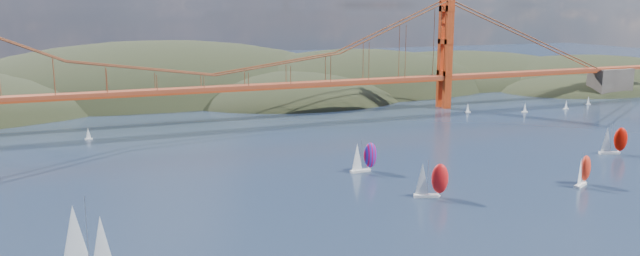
% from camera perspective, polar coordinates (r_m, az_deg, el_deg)
% --- Properties ---
extents(headlands, '(725.00, 225.00, 96.00)m').
position_cam_1_polar(headlands, '(390.65, -6.23, 1.57)').
color(headlands, black).
rests_on(headlands, ground).
extents(bridge, '(552.00, 12.00, 55.00)m').
position_cam_1_polar(bridge, '(279.31, -10.13, 6.88)').
color(bridge, '#993C1E').
rests_on(bridge, ground).
extents(sloop_navy, '(10.16, 5.74, 15.83)m').
position_cam_1_polar(sloop_navy, '(133.01, -20.88, -9.51)').
color(sloop_navy, black).
rests_on(sloop_navy, ground).
extents(racer_0, '(9.68, 6.50, 10.83)m').
position_cam_1_polar(racer_0, '(175.11, 10.08, -4.64)').
color(racer_0, white).
rests_on(racer_0, ground).
extents(racer_1, '(8.79, 6.44, 9.89)m').
position_cam_1_polar(racer_1, '(198.97, 22.90, -3.58)').
color(racer_1, white).
rests_on(racer_1, ground).
extents(racer_2, '(9.77, 6.67, 10.93)m').
position_cam_1_polar(racer_2, '(245.31, 25.24, -0.99)').
color(racer_2, white).
rests_on(racer_2, ground).
extents(racer_rwb, '(9.22, 3.80, 10.56)m').
position_cam_1_polar(racer_rwb, '(198.95, 3.99, -2.61)').
color(racer_rwb, silver).
rests_on(racer_rwb, ground).
extents(distant_boat_3, '(3.00, 2.00, 4.70)m').
position_cam_1_polar(distant_boat_3, '(262.61, -20.43, -0.49)').
color(distant_boat_3, silver).
rests_on(distant_boat_3, ground).
extents(distant_boat_4, '(3.00, 2.00, 4.70)m').
position_cam_1_polar(distant_boat_4, '(316.86, 13.36, 1.81)').
color(distant_boat_4, silver).
rests_on(distant_boat_4, ground).
extents(distant_boat_5, '(3.00, 2.00, 4.70)m').
position_cam_1_polar(distant_boat_5, '(325.54, 18.23, 1.79)').
color(distant_boat_5, silver).
rests_on(distant_boat_5, ground).
extents(distant_boat_6, '(3.00, 2.00, 4.70)m').
position_cam_1_polar(distant_boat_6, '(342.70, 21.59, 2.01)').
color(distant_boat_6, silver).
rests_on(distant_boat_6, ground).
extents(distant_boat_7, '(3.00, 2.00, 4.70)m').
position_cam_1_polar(distant_boat_7, '(362.24, 23.33, 2.34)').
color(distant_boat_7, silver).
rests_on(distant_boat_7, ground).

